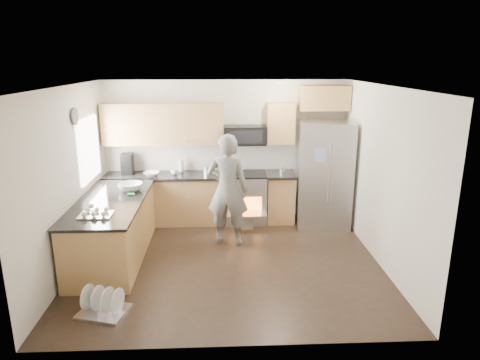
{
  "coord_description": "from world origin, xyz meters",
  "views": [
    {
      "loc": [
        -0.09,
        -5.9,
        2.94
      ],
      "look_at": [
        0.2,
        0.5,
        1.14
      ],
      "focal_mm": 32.0,
      "sensor_mm": 36.0,
      "label": 1
    }
  ],
  "objects_px": {
    "dish_rack": "(103,306)",
    "stove_range": "(245,186)",
    "refrigerator": "(325,175)",
    "person": "(228,190)"
  },
  "relations": [
    {
      "from": "refrigerator",
      "to": "person",
      "type": "height_order",
      "value": "refrigerator"
    },
    {
      "from": "stove_range",
      "to": "person",
      "type": "relative_size",
      "value": 0.97
    },
    {
      "from": "stove_range",
      "to": "dish_rack",
      "type": "bearing_deg",
      "value": -122.1
    },
    {
      "from": "stove_range",
      "to": "person",
      "type": "bearing_deg",
      "value": -108.58
    },
    {
      "from": "stove_range",
      "to": "refrigerator",
      "type": "relative_size",
      "value": 0.94
    },
    {
      "from": "dish_rack",
      "to": "stove_range",
      "type": "bearing_deg",
      "value": 57.9
    },
    {
      "from": "refrigerator",
      "to": "dish_rack",
      "type": "xyz_separation_m",
      "value": [
        -3.3,
        -2.75,
        -0.86
      ]
    },
    {
      "from": "person",
      "to": "dish_rack",
      "type": "relative_size",
      "value": 2.82
    },
    {
      "from": "refrigerator",
      "to": "person",
      "type": "xyz_separation_m",
      "value": [
        -1.76,
        -0.77,
        -0.03
      ]
    },
    {
      "from": "person",
      "to": "dish_rack",
      "type": "xyz_separation_m",
      "value": [
        -1.54,
        -1.98,
        -0.83
      ]
    }
  ]
}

